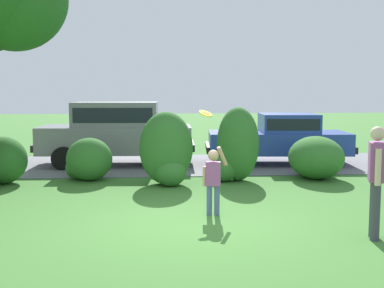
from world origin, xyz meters
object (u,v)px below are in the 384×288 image
object	(u,v)px
parked_sedan	(281,137)
parked_suv	(116,130)
frisbee	(206,113)
adult_onlooker	(376,176)
child_thrower	(213,177)

from	to	relation	value
parked_sedan	parked_suv	world-z (taller)	parked_suv
frisbee	adult_onlooker	world-z (taller)	frisbee
parked_suv	child_thrower	size ratio (longest dim) A/B	3.71
parked_sedan	child_thrower	bearing A→B (deg)	-114.91
parked_suv	adult_onlooker	distance (m)	9.13
parked_sedan	child_thrower	xyz separation A→B (m)	(-2.83, -6.10, -0.13)
parked_sedan	adult_onlooker	bearing A→B (deg)	-93.88
adult_onlooker	child_thrower	bearing A→B (deg)	144.56
parked_suv	frisbee	bearing A→B (deg)	-67.99
parked_suv	child_thrower	xyz separation A→B (m)	(2.20, -6.30, -0.36)
frisbee	parked_suv	bearing A→B (deg)	112.01
parked_sedan	frisbee	world-z (taller)	frisbee
adult_onlooker	parked_suv	bearing A→B (deg)	119.56
parked_suv	parked_sedan	bearing A→B (deg)	-2.31
frisbee	adult_onlooker	xyz separation A→B (m)	(2.35, -2.61, -0.84)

